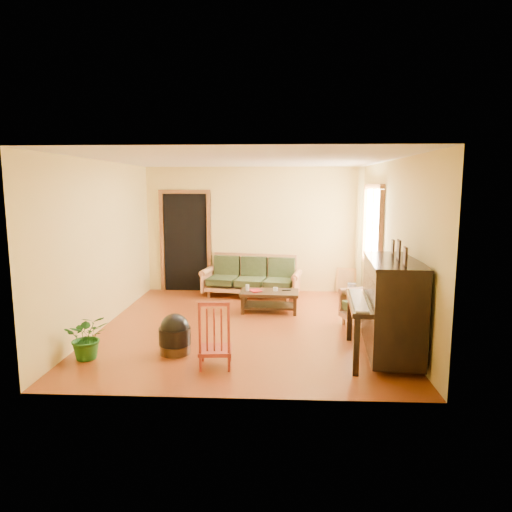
# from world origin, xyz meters

# --- Properties ---
(floor) EXTENTS (5.00, 5.00, 0.00)m
(floor) POSITION_xyz_m (0.00, 0.00, 0.00)
(floor) COLOR #67270D
(floor) RESTS_ON ground
(doorway) EXTENTS (1.08, 0.16, 2.05)m
(doorway) POSITION_xyz_m (-1.45, 2.48, 1.02)
(doorway) COLOR black
(doorway) RESTS_ON floor
(window) EXTENTS (0.12, 1.36, 1.46)m
(window) POSITION_xyz_m (2.21, 1.30, 1.50)
(window) COLOR white
(window) RESTS_ON right_wall
(sofa) EXTENTS (2.04, 1.15, 0.83)m
(sofa) POSITION_xyz_m (-0.04, 1.98, 0.41)
(sofa) COLOR #A5663C
(sofa) RESTS_ON floor
(coffee_table) EXTENTS (1.04, 0.60, 0.37)m
(coffee_table) POSITION_xyz_m (0.36, 0.87, 0.18)
(coffee_table) COLOR black
(coffee_table) RESTS_ON floor
(armchair) EXTENTS (1.07, 1.09, 0.86)m
(armchair) POSITION_xyz_m (1.95, -0.03, 0.43)
(armchair) COLOR #A5663C
(armchair) RESTS_ON floor
(piano) EXTENTS (0.99, 1.54, 1.29)m
(piano) POSITION_xyz_m (1.96, -1.26, 0.65)
(piano) COLOR black
(piano) RESTS_ON floor
(footstool) EXTENTS (0.50, 0.50, 0.40)m
(footstool) POSITION_xyz_m (-0.86, -1.24, 0.20)
(footstool) COLOR black
(footstool) RESTS_ON floor
(red_chair) EXTENTS (0.43, 0.47, 0.85)m
(red_chair) POSITION_xyz_m (-0.26, -1.65, 0.43)
(red_chair) COLOR maroon
(red_chair) RESTS_ON floor
(leaning_frame) EXTENTS (0.41, 0.21, 0.54)m
(leaning_frame) POSITION_xyz_m (1.93, 2.40, 0.27)
(leaning_frame) COLOR gold
(leaning_frame) RESTS_ON floor
(ceramic_crock) EXTENTS (0.20, 0.20, 0.23)m
(ceramic_crock) POSITION_xyz_m (2.03, 2.28, 0.11)
(ceramic_crock) COLOR #3756A6
(ceramic_crock) RESTS_ON floor
(potted_plant) EXTENTS (0.66, 0.62, 0.59)m
(potted_plant) POSITION_xyz_m (-1.93, -1.48, 0.30)
(potted_plant) COLOR #1E5718
(potted_plant) RESTS_ON floor
(book) EXTENTS (0.25, 0.29, 0.02)m
(book) POSITION_xyz_m (0.03, 0.81, 0.38)
(book) COLOR maroon
(book) RESTS_ON coffee_table
(candle) EXTENTS (0.08, 0.08, 0.11)m
(candle) POSITION_xyz_m (-0.03, 0.89, 0.42)
(candle) COLOR silver
(candle) RESTS_ON coffee_table
(glass_jar) EXTENTS (0.09, 0.09, 0.06)m
(glass_jar) POSITION_xyz_m (0.46, 0.91, 0.40)
(glass_jar) COLOR silver
(glass_jar) RESTS_ON coffee_table
(remote) EXTENTS (0.16, 0.08, 0.02)m
(remote) POSITION_xyz_m (0.65, 0.93, 0.38)
(remote) COLOR black
(remote) RESTS_ON coffee_table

